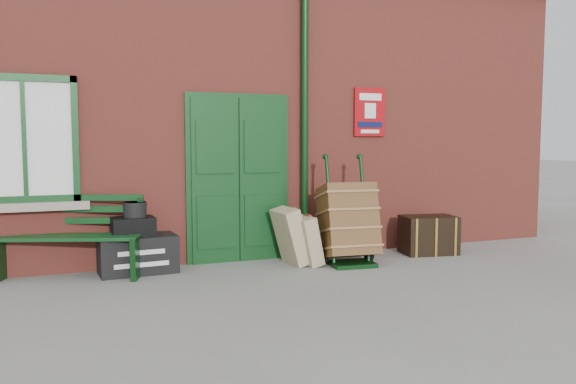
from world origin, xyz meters
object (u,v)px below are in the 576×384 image
bench (72,234)px  houdini_trunk (138,254)px  porter_trolley (348,223)px  dark_trunk (428,235)px

bench → houdini_trunk: bearing=11.9°
porter_trolley → houdini_trunk: bearing=176.5°
porter_trolley → dark_trunk: 1.44m
bench → dark_trunk: bearing=14.4°
bench → porter_trolley: (3.41, -0.55, 0.04)m
bench → dark_trunk: (4.82, -0.37, -0.23)m
houdini_trunk → porter_trolley: porter_trolley is taller
bench → dark_trunk: bench is taller
houdini_trunk → dark_trunk: (4.07, -0.28, 0.04)m
houdini_trunk → porter_trolley: (2.67, -0.46, 0.32)m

